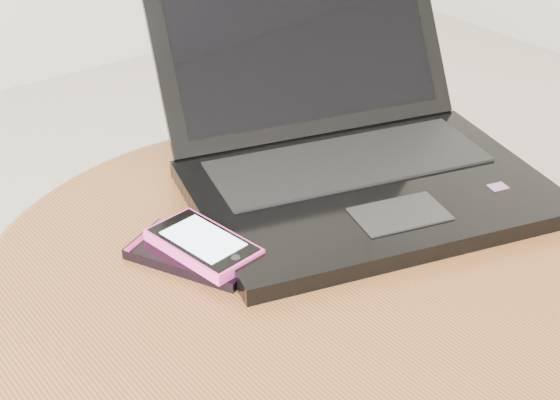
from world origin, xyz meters
TOP-DOWN VIEW (x-y plane):
  - table at (0.03, 0.11)m, footprint 0.68×0.68m
  - laptop at (0.18, 0.22)m, footprint 0.48×0.49m
  - phone_black at (-0.06, 0.19)m, footprint 0.12×0.14m
  - phone_pink at (-0.05, 0.18)m, footprint 0.08×0.12m

SIDE VIEW (x-z plane):
  - table at x=0.03m, z-range 0.15..0.69m
  - phone_black at x=-0.06m, z-range 0.54..0.55m
  - phone_pink at x=-0.05m, z-range 0.55..0.56m
  - laptop at x=0.18m, z-range 0.47..0.69m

